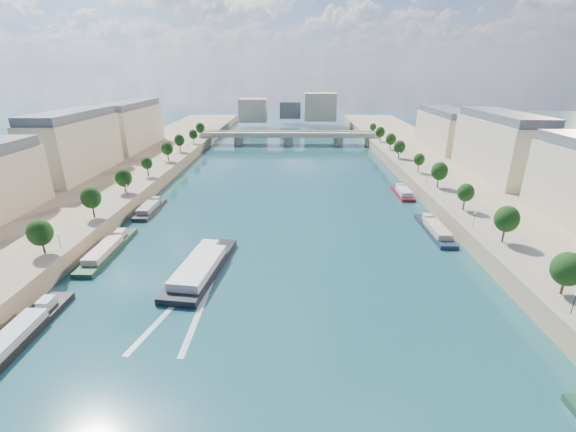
{
  "coord_description": "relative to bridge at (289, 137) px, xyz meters",
  "views": [
    {
      "loc": [
        3.57,
        -12.89,
        45.53
      ],
      "look_at": [
        1.88,
        92.83,
        5.0
      ],
      "focal_mm": 24.0,
      "sensor_mm": 36.0,
      "label": 1
    }
  ],
  "objects": [
    {
      "name": "ground",
      "position": [
        0.0,
        -134.61,
        -5.08
      ],
      "size": [
        700.0,
        700.0,
        0.0
      ],
      "primitive_type": "plane",
      "color": "#0C2D36",
      "rests_on": "ground"
    },
    {
      "name": "quay_left",
      "position": [
        -72.0,
        -134.61,
        -2.58
      ],
      "size": [
        44.0,
        520.0,
        5.0
      ],
      "primitive_type": "cube",
      "color": "#9E8460",
      "rests_on": "ground"
    },
    {
      "name": "quay_right",
      "position": [
        72.0,
        -134.61,
        -2.58
      ],
      "size": [
        44.0,
        520.0,
        5.0
      ],
      "primitive_type": "cube",
      "color": "#9E8460",
      "rests_on": "ground"
    },
    {
      "name": "pave_left",
      "position": [
        -57.0,
        -134.61,
        -0.03
      ],
      "size": [
        14.0,
        520.0,
        0.1
      ],
      "primitive_type": "cube",
      "color": "gray",
      "rests_on": "quay_left"
    },
    {
      "name": "pave_right",
      "position": [
        57.0,
        -134.61,
        -0.03
      ],
      "size": [
        14.0,
        520.0,
        0.1
      ],
      "primitive_type": "cube",
      "color": "gray",
      "rests_on": "quay_right"
    },
    {
      "name": "trees_left",
      "position": [
        -55.0,
        -132.61,
        5.39
      ],
      "size": [
        4.8,
        268.8,
        8.26
      ],
      "color": "#382B1E",
      "rests_on": "ground"
    },
    {
      "name": "trees_right",
      "position": [
        55.0,
        -124.61,
        5.39
      ],
      "size": [
        4.8,
        268.8,
        8.26
      ],
      "color": "#382B1E",
      "rests_on": "ground"
    },
    {
      "name": "lamps_left",
      "position": [
        -52.5,
        -144.61,
        2.7
      ],
      "size": [
        0.36,
        200.36,
        4.28
      ],
      "color": "black",
      "rests_on": "ground"
    },
    {
      "name": "lamps_right",
      "position": [
        52.5,
        -129.61,
        2.7
      ],
      "size": [
        0.36,
        200.36,
        4.28
      ],
      "color": "black",
      "rests_on": "ground"
    },
    {
      "name": "buildings_left",
      "position": [
        -85.0,
        -122.61,
        11.37
      ],
      "size": [
        16.0,
        226.0,
        23.2
      ],
      "color": "beige",
      "rests_on": "ground"
    },
    {
      "name": "buildings_right",
      "position": [
        85.0,
        -122.61,
        11.37
      ],
      "size": [
        16.0,
        226.0,
        23.2
      ],
      "color": "beige",
      "rests_on": "ground"
    },
    {
      "name": "skyline",
      "position": [
        3.19,
        84.92,
        9.57
      ],
      "size": [
        79.0,
        42.0,
        22.0
      ],
      "color": "beige",
      "rests_on": "ground"
    },
    {
      "name": "bridge",
      "position": [
        0.0,
        0.0,
        0.0
      ],
      "size": [
        112.0,
        12.0,
        8.15
      ],
      "color": "#C1B79E",
      "rests_on": "ground"
    },
    {
      "name": "tour_barge",
      "position": [
        -18.5,
        -166.6,
        -3.87
      ],
      "size": [
        12.64,
        31.6,
        4.17
      ],
      "rotation": [
        0.0,
        0.0,
        -0.13
      ],
      "color": "black",
      "rests_on": "ground"
    },
    {
      "name": "wake",
      "position": [
        -18.5,
        -183.12,
        -5.06
      ],
      "size": [
        10.89,
        26.01,
        0.04
      ],
      "color": "silver",
      "rests_on": "ground"
    },
    {
      "name": "moored_barges_left",
      "position": [
        -45.5,
        -192.18,
        -4.24
      ],
      "size": [
        5.0,
        152.73,
        3.6
      ],
      "color": "#1A1C39",
      "rests_on": "ground"
    },
    {
      "name": "moored_barges_right",
      "position": [
        45.5,
        -179.79,
        -4.24
      ],
      "size": [
        5.0,
        158.95,
        3.6
      ],
      "color": "black",
      "rests_on": "ground"
    }
  ]
}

